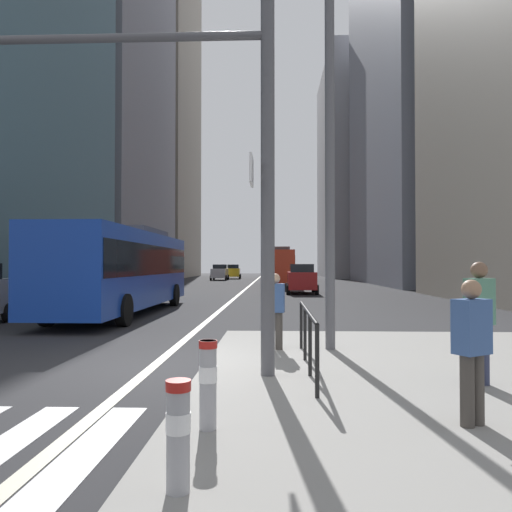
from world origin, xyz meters
name	(u,v)px	position (x,y,z in m)	size (l,w,h in m)	color
ground_plane	(237,297)	(0.00, 20.00, 0.00)	(160.00, 160.00, 0.00)	#28282B
median_island	(483,381)	(5.50, -1.00, 0.07)	(9.00, 10.00, 0.15)	gray
lane_centre_line	(246,288)	(0.00, 30.00, 0.01)	(0.20, 80.00, 0.01)	beige
office_tower_left_mid	(107,82)	(-16.00, 42.78, 21.80)	(10.48, 22.21, 43.60)	gray
office_tower_left_far	(159,103)	(-16.00, 66.47, 27.49)	(10.29, 20.79, 54.99)	gray
office_tower_right_mid	(420,90)	(17.00, 40.13, 19.50)	(10.41, 25.02, 39.01)	slate
office_tower_right_far	(368,172)	(17.00, 67.36, 16.44)	(13.93, 22.76, 32.89)	#9E9EA3
city_bus_blue_oncoming	(124,266)	(-3.56, 9.66, 1.84)	(2.70, 11.59, 3.40)	#14389E
city_bus_red_receding	(280,265)	(2.71, 34.42, 1.84)	(2.85, 10.90, 3.40)	red
city_bus_red_distant	(282,265)	(3.23, 55.10, 1.84)	(2.82, 11.06, 3.40)	red
car_oncoming_mid	(220,272)	(-4.55, 51.04, 0.99)	(2.06, 4.40, 1.94)	silver
car_receding_near	(275,273)	(2.36, 43.88, 0.99)	(2.09, 4.13, 1.94)	#B2A899
car_receding_far	(301,278)	(4.02, 23.26, 0.99)	(2.06, 4.31, 1.94)	maroon
car_oncoming_far	(233,271)	(-3.36, 56.92, 0.99)	(2.17, 4.25, 1.94)	gold
traffic_signal_gantry	(129,125)	(-0.09, -1.08, 4.14)	(6.61, 0.65, 6.00)	#515156
street_lamp_post	(330,102)	(3.40, 1.32, 5.28)	(5.50, 0.32, 8.00)	#56565B
bollard_front	(178,430)	(1.50, -5.00, 0.62)	(0.20, 0.20, 0.85)	#99999E
bollard_left	(208,380)	(1.54, -3.59, 0.67)	(0.20, 0.20, 0.93)	#99999E
pedestrian_railing	(307,325)	(2.80, -0.48, 0.86)	(0.06, 3.79, 0.98)	black
pedestrian_waiting	(275,308)	(2.26, 1.24, 1.01)	(0.41, 0.29, 1.56)	#423D38
pedestrian_walking	(472,345)	(4.38, -3.37, 1.02)	(0.45, 0.40, 1.58)	#423D38
pedestrian_far	(479,316)	(5.20, -1.60, 1.15)	(0.45, 0.38, 1.78)	#2D334C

